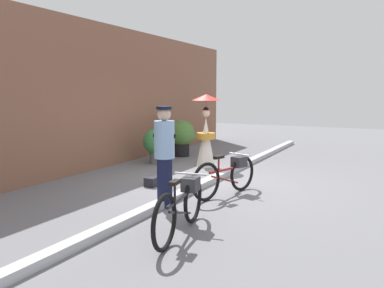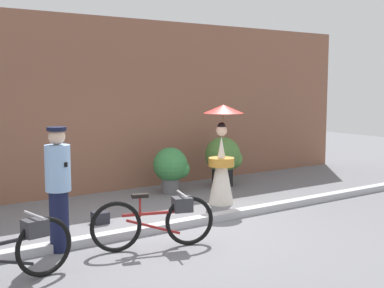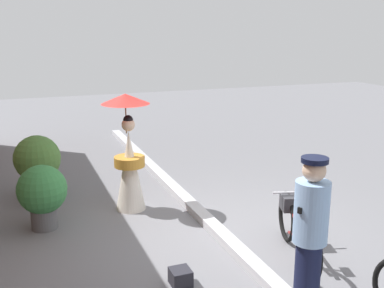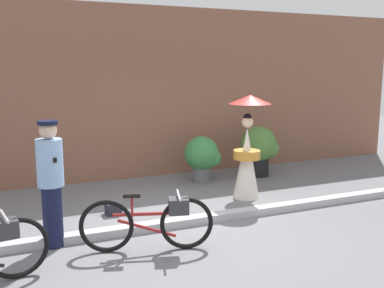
# 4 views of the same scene
# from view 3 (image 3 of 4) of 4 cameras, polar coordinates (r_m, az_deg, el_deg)

# --- Properties ---
(ground_plane) EXTENTS (30.00, 30.00, 0.00)m
(ground_plane) POSITION_cam_3_polar(r_m,az_deg,el_deg) (6.71, 3.50, -11.34)
(ground_plane) COLOR slate
(sidewalk_curb) EXTENTS (14.00, 0.20, 0.12)m
(sidewalk_curb) POSITION_cam_3_polar(r_m,az_deg,el_deg) (6.69, 3.51, -10.88)
(sidewalk_curb) COLOR #B2B2B7
(sidewalk_curb) RESTS_ON ground_plane
(bicycle_near_officer) EXTENTS (1.68, 0.63, 0.78)m
(bicycle_near_officer) POSITION_cam_3_polar(r_m,az_deg,el_deg) (6.20, 12.67, -9.86)
(bicycle_near_officer) COLOR black
(bicycle_near_officer) RESTS_ON ground_plane
(person_officer) EXTENTS (0.34, 0.38, 1.70)m
(person_officer) POSITION_cam_3_polar(r_m,az_deg,el_deg) (4.78, 14.23, -10.74)
(person_officer) COLOR #141938
(person_officer) RESTS_ON ground_plane
(person_with_parasol) EXTENTS (0.76, 0.76, 1.88)m
(person_with_parasol) POSITION_cam_3_polar(r_m,az_deg,el_deg) (7.47, -7.74, -1.20)
(person_with_parasol) COLOR silver
(person_with_parasol) RESTS_ON ground_plane
(potted_plant_by_door) EXTENTS (0.81, 0.79, 1.10)m
(potted_plant_by_door) POSITION_cam_3_polar(r_m,az_deg,el_deg) (8.42, -18.29, -2.14)
(potted_plant_by_door) COLOR black
(potted_plant_by_door) RESTS_ON ground_plane
(potted_plant_small) EXTENTS (0.74, 0.72, 0.96)m
(potted_plant_small) POSITION_cam_3_polar(r_m,az_deg,el_deg) (7.15, -17.75, -5.66)
(potted_plant_small) COLOR #59595B
(potted_plant_small) RESTS_ON ground_plane
(backpack_on_pavement) EXTENTS (0.24, 0.23, 0.19)m
(backpack_on_pavement) POSITION_cam_3_polar(r_m,az_deg,el_deg) (5.56, -1.35, -15.91)
(backpack_on_pavement) COLOR #26262D
(backpack_on_pavement) RESTS_ON ground_plane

